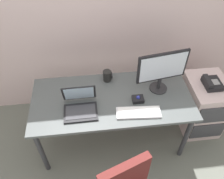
{
  "coord_description": "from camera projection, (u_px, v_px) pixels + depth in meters",
  "views": [
    {
      "loc": [
        -0.18,
        -1.53,
        2.39
      ],
      "look_at": [
        0.0,
        0.0,
        0.82
      ],
      "focal_mm": 37.11,
      "sensor_mm": 36.0,
      "label": 1
    }
  ],
  "objects": [
    {
      "name": "ground_plane",
      "position": [
        112.0,
        137.0,
        2.78
      ],
      "size": [
        8.0,
        8.0,
        0.0
      ],
      "primitive_type": "plane",
      "color": "slate"
    },
    {
      "name": "desk",
      "position": [
        112.0,
        103.0,
        2.33
      ],
      "size": [
        1.58,
        0.73,
        0.7
      ],
      "color": "#4B5151",
      "rests_on": "ground"
    },
    {
      "name": "file_cabinet",
      "position": [
        202.0,
        105.0,
        2.69
      ],
      "size": [
        0.42,
        0.53,
        0.68
      ],
      "color": "beige",
      "rests_on": "ground"
    },
    {
      "name": "desk_phone",
      "position": [
        212.0,
        83.0,
        2.41
      ],
      "size": [
        0.17,
        0.2,
        0.09
      ],
      "color": "black",
      "rests_on": "file_cabinet"
    },
    {
      "name": "monitor_main",
      "position": [
        162.0,
        69.0,
        2.19
      ],
      "size": [
        0.49,
        0.18,
        0.45
      ],
      "color": "#262628",
      "rests_on": "desk"
    },
    {
      "name": "keyboard",
      "position": [
        138.0,
        112.0,
        2.14
      ],
      "size": [
        0.42,
        0.17,
        0.03
      ],
      "color": "silver",
      "rests_on": "desk"
    },
    {
      "name": "laptop",
      "position": [
        80.0,
        105.0,
        2.14
      ],
      "size": [
        0.31,
        0.29,
        0.23
      ],
      "color": "black",
      "rests_on": "desk"
    },
    {
      "name": "trackball_mouse",
      "position": [
        138.0,
        99.0,
        2.24
      ],
      "size": [
        0.11,
        0.09,
        0.07
      ],
      "color": "black",
      "rests_on": "desk"
    },
    {
      "name": "coffee_mug",
      "position": [
        107.0,
        76.0,
        2.42
      ],
      "size": [
        0.1,
        0.09,
        0.12
      ],
      "color": "black",
      "rests_on": "desk"
    }
  ]
}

